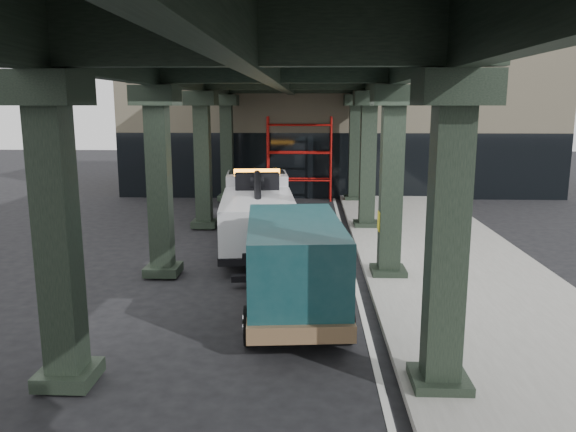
# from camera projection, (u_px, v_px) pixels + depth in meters

# --- Properties ---
(ground) EXTENTS (90.00, 90.00, 0.00)m
(ground) POSITION_uv_depth(u_px,v_px,m) (287.00, 303.00, 12.99)
(ground) COLOR black
(ground) RESTS_ON ground
(sidewalk) EXTENTS (5.00, 40.00, 0.15)m
(sidewalk) POSITION_uv_depth(u_px,v_px,m) (460.00, 277.00, 14.76)
(sidewalk) COLOR gray
(sidewalk) RESTS_ON ground
(lane_stripe) EXTENTS (0.12, 38.00, 0.01)m
(lane_stripe) POSITION_uv_depth(u_px,v_px,m) (354.00, 278.00, 14.88)
(lane_stripe) COLOR silver
(lane_stripe) RESTS_ON ground
(viaduct) EXTENTS (7.40, 32.00, 6.40)m
(viaduct) POSITION_uv_depth(u_px,v_px,m) (274.00, 66.00, 13.91)
(viaduct) COLOR black
(viaduct) RESTS_ON ground
(building) EXTENTS (22.00, 10.00, 8.00)m
(building) POSITION_uv_depth(u_px,v_px,m) (337.00, 115.00, 31.74)
(building) COLOR #C6B793
(building) RESTS_ON ground
(scaffolding) EXTENTS (3.08, 0.88, 4.00)m
(scaffolding) POSITION_uv_depth(u_px,v_px,m) (299.00, 156.00, 26.94)
(scaffolding) COLOR red
(scaffolding) RESTS_ON ground
(tow_truck) EXTENTS (2.82, 7.65, 2.46)m
(tow_truck) POSITION_uv_depth(u_px,v_px,m) (258.00, 210.00, 18.12)
(tow_truck) COLOR black
(tow_truck) RESTS_ON ground
(towed_van) EXTENTS (2.49, 5.40, 2.13)m
(towed_van) POSITION_uv_depth(u_px,v_px,m) (294.00, 262.00, 12.21)
(towed_van) COLOR #123B40
(towed_van) RESTS_ON ground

